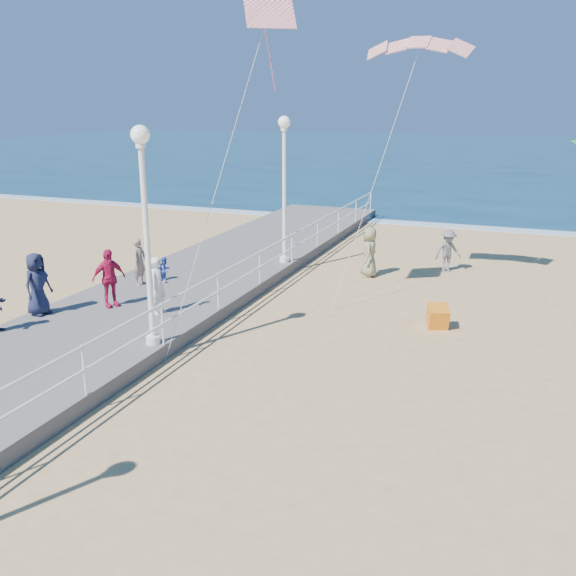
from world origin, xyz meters
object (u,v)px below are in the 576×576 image
(spectator_3, at_px, (109,278))
(beach_walker_c, at_px, (369,252))
(lamp_post_far, at_px, (284,175))
(spectator_4, at_px, (37,284))
(woman_holding_toddler, at_px, (159,285))
(spectator_6, at_px, (140,262))
(box_kite, at_px, (438,318))
(lamp_post_mid, at_px, (145,214))
(beach_walker_a, at_px, (448,251))
(toddler_held, at_px, (165,270))

(spectator_3, relative_size, beach_walker_c, 0.94)
(lamp_post_far, height_order, spectator_4, lamp_post_far)
(woman_holding_toddler, relative_size, spectator_3, 0.95)
(woman_holding_toddler, bearing_deg, spectator_3, 95.71)
(lamp_post_far, distance_m, spectator_6, 6.16)
(lamp_post_far, relative_size, beach_walker_c, 2.90)
(lamp_post_far, relative_size, woman_holding_toddler, 3.24)
(woman_holding_toddler, height_order, box_kite, woman_holding_toddler)
(lamp_post_mid, relative_size, lamp_post_far, 1.00)
(lamp_post_far, height_order, woman_holding_toddler, lamp_post_far)
(spectator_6, bearing_deg, spectator_4, 165.45)
(lamp_post_mid, bearing_deg, lamp_post_far, 90.00)
(lamp_post_mid, bearing_deg, box_kite, 37.10)
(beach_walker_a, bearing_deg, lamp_post_mid, -152.31)
(beach_walker_a, distance_m, box_kite, 6.55)
(spectator_4, bearing_deg, beach_walker_a, -40.11)
(toddler_held, xyz_separation_m, spectator_4, (-3.27, -1.47, -0.35))
(toddler_held, bearing_deg, woman_holding_toddler, 140.82)
(lamp_post_far, relative_size, spectator_6, 3.41)
(lamp_post_mid, height_order, lamp_post_far, same)
(woman_holding_toddler, height_order, toddler_held, woman_holding_toddler)
(spectator_4, xyz_separation_m, beach_walker_c, (7.36, 8.76, -0.38))
(lamp_post_far, xyz_separation_m, box_kite, (6.33, -4.21, -3.36))
(spectator_3, height_order, beach_walker_a, spectator_3)
(spectator_6, bearing_deg, beach_walker_a, -52.41)
(spectator_4, height_order, beach_walker_c, spectator_4)
(lamp_post_mid, height_order, spectator_6, lamp_post_mid)
(spectator_4, height_order, spectator_6, spectator_4)
(woman_holding_toddler, distance_m, spectator_4, 3.39)
(beach_walker_a, relative_size, box_kite, 2.69)
(lamp_post_mid, bearing_deg, woman_holding_toddler, 117.94)
(spectator_6, distance_m, beach_walker_a, 11.33)
(spectator_4, xyz_separation_m, box_kite, (10.58, 3.98, -0.99))
(toddler_held, relative_size, box_kite, 1.30)
(lamp_post_mid, distance_m, spectator_6, 6.05)
(toddler_held, relative_size, spectator_6, 0.50)
(toddler_held, relative_size, spectator_4, 0.44)
(toddler_held, height_order, spectator_4, spectator_4)
(lamp_post_far, bearing_deg, lamp_post_mid, -90.00)
(lamp_post_mid, distance_m, box_kite, 8.62)
(woman_holding_toddler, xyz_separation_m, spectator_3, (-1.68, 0.00, 0.04))
(beach_walker_a, height_order, beach_walker_c, beach_walker_c)
(spectator_4, bearing_deg, box_kite, -65.96)
(lamp_post_far, distance_m, beach_walker_a, 6.78)
(lamp_post_far, distance_m, spectator_3, 7.80)
(woman_holding_toddler, bearing_deg, lamp_post_mid, -146.25)
(woman_holding_toddler, xyz_separation_m, toddler_held, (0.15, 0.15, 0.42))
(lamp_post_mid, relative_size, beach_walker_a, 3.30)
(beach_walker_a, bearing_deg, lamp_post_far, 166.39)
(spectator_3, bearing_deg, beach_walker_c, -8.46)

